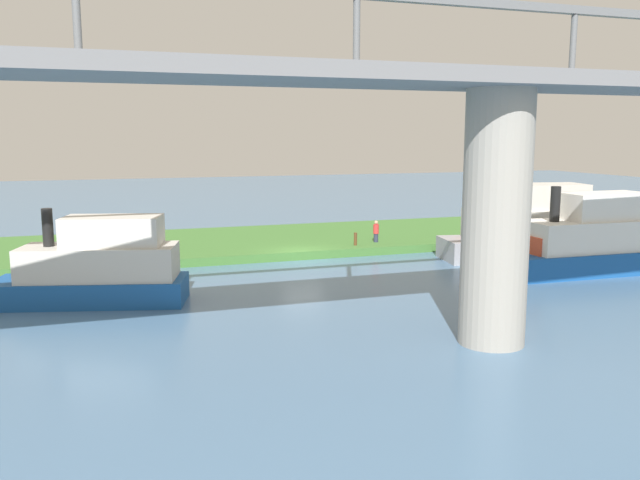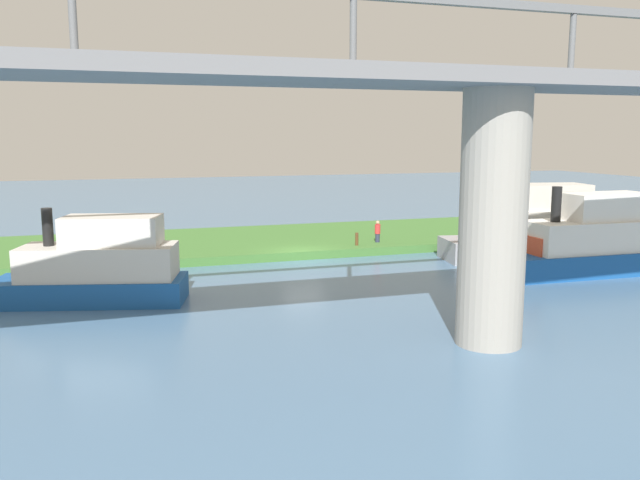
% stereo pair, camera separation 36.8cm
% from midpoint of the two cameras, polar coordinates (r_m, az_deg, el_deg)
% --- Properties ---
extents(ground_plane, '(160.00, 160.00, 0.00)m').
position_cam_midpoint_polar(ground_plane, '(38.61, -1.17, -1.77)').
color(ground_plane, '#4C7093').
extents(grassy_bank, '(80.00, 12.00, 0.50)m').
position_cam_midpoint_polar(grassy_bank, '(44.26, -3.43, -0.06)').
color(grassy_bank, '#427533').
rests_on(grassy_bank, ground).
extents(bridge_pylon, '(2.31, 2.31, 8.84)m').
position_cam_midpoint_polar(bridge_pylon, '(23.28, 15.28, 1.73)').
color(bridge_pylon, '#9E998E').
rests_on(bridge_pylon, ground).
extents(bridge_span, '(62.20, 4.30, 3.25)m').
position_cam_midpoint_polar(bridge_span, '(23.21, 15.77, 13.86)').
color(bridge_span, slate).
rests_on(bridge_span, bridge_pylon).
extents(person_on_bank, '(0.43, 0.43, 1.39)m').
position_cam_midpoint_polar(person_on_bank, '(42.11, 5.29, 0.76)').
color(person_on_bank, '#2D334C').
rests_on(person_on_bank, grassy_bank).
extents(mooring_post, '(0.20, 0.20, 0.79)m').
position_cam_midpoint_polar(mooring_post, '(40.83, 3.49, 0.08)').
color(mooring_post, brown).
rests_on(mooring_post, grassy_bank).
extents(skiff_small, '(9.26, 3.32, 4.69)m').
position_cam_midpoint_polar(skiff_small, '(37.53, 22.66, -0.10)').
color(skiff_small, '#195199').
rests_on(skiff_small, ground).
extents(motorboat_white, '(9.94, 4.75, 4.88)m').
position_cam_midpoint_polar(motorboat_white, '(40.78, 18.02, 0.93)').
color(motorboat_white, '#99999E').
rests_on(motorboat_white, ground).
extents(houseboat_blue, '(8.65, 4.75, 4.20)m').
position_cam_midpoint_polar(houseboat_blue, '(30.18, -18.65, -2.32)').
color(houseboat_blue, '#195199').
rests_on(houseboat_blue, ground).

